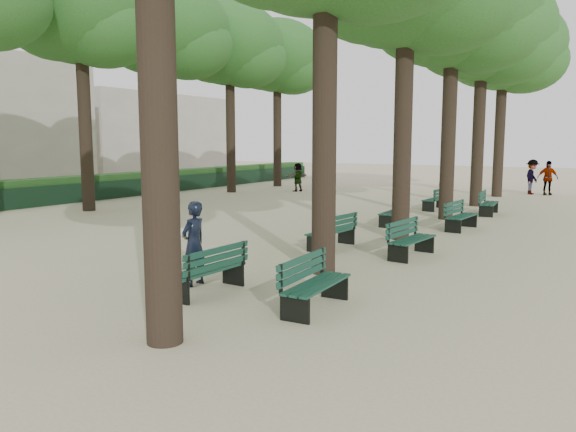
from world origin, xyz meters
The scene contains 25 objects.
ground centered at (0.00, 0.00, 0.00)m, with size 120.00×120.00×0.00m, color beige.
tree_central_3 centered at (1.50, 13.00, 7.65)m, with size 6.00×6.00×9.95m.
tree_central_4 centered at (1.50, 18.00, 7.65)m, with size 6.00×6.00×9.95m.
tree_central_5 centered at (1.50, 23.00, 7.65)m, with size 6.00×6.00×9.95m.
tree_far_2 centered at (-12.00, 8.00, 8.14)m, with size 6.00×6.00×10.45m.
tree_far_3 centered at (-12.00, 13.00, 8.14)m, with size 6.00×6.00×10.45m.
tree_far_4 centered at (-12.00, 18.00, 8.14)m, with size 6.00×6.00×10.45m.
tree_far_5 centered at (-12.00, 23.00, 8.14)m, with size 6.00×6.00×10.45m.
bench_left_0 centered at (0.37, 0.38, 0.27)m, with size 0.66×1.83×0.92m.
bench_left_1 centered at (0.37, 5.70, 0.27)m, with size 0.76×1.85×0.92m.
bench_left_2 centered at (0.37, 10.57, 0.27)m, with size 0.61×1.81×0.92m.
bench_left_3 centered at (0.37, 15.63, 0.27)m, with size 0.74×1.85×0.92m.
bench_right_0 centered at (2.63, 0.51, 0.27)m, with size 0.63×1.82×0.92m.
bench_right_1 centered at (2.63, 5.63, 0.27)m, with size 0.76×1.85×0.92m.
bench_right_2 centered at (2.63, 10.70, 0.27)m, with size 0.74×1.85×0.92m.
bench_right_3 centered at (2.63, 15.12, 0.27)m, with size 0.69×1.83×0.92m.
man_with_map centered at (-0.25, 0.74, 0.85)m, with size 0.61×0.69×1.70m.
pedestrian_d centered at (-2.54, 27.68, 0.84)m, with size 0.82×0.34×1.68m, color #262628.
pedestrian_c centered at (3.67, 25.23, 0.92)m, with size 1.08×0.37×1.84m, color #262628.
pedestrian_a centered at (-4.79, 25.88, 0.81)m, with size 0.79×0.32×1.62m, color #262628.
pedestrian_b centered at (2.90, 25.24, 0.95)m, with size 1.23×0.38×1.90m, color #262628.
pedestrian_e centered at (-9.00, 20.37, 0.82)m, with size 1.52×0.33×1.64m, color #262628.
fence centered at (-15.00, 11.00, 0.45)m, with size 0.08×42.00×0.90m, color black.
hedge centered at (-15.70, 11.00, 0.60)m, with size 1.20×42.00×1.20m, color #194116.
building_far centered at (-33.00, 30.00, 3.50)m, with size 12.00×16.00×7.00m, color #B7B2A3.
Camera 1 is at (6.96, -7.78, 2.87)m, focal length 35.00 mm.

